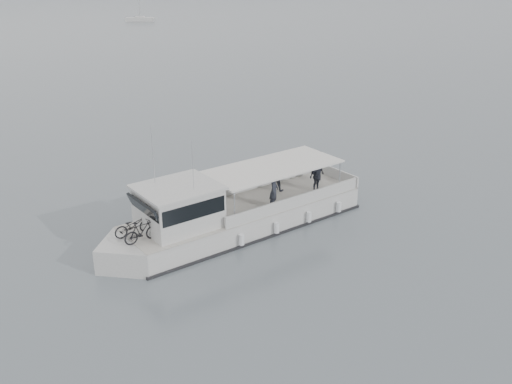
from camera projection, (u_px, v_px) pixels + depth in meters
name	position (u px, v px, depth m)	size (l,w,h in m)	color
ground	(272.00, 200.00, 28.10)	(1400.00, 1400.00, 0.00)	slate
tour_boat	(225.00, 216.00, 24.37)	(12.61, 5.47, 5.27)	silver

